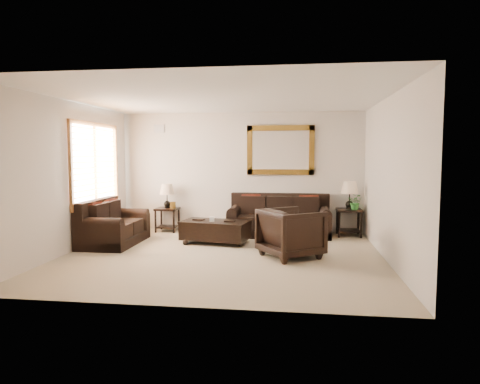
# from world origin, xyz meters

# --- Properties ---
(room) EXTENTS (5.51, 5.01, 2.71)m
(room) POSITION_xyz_m (0.00, 0.00, 1.35)
(room) COLOR gray
(room) RESTS_ON ground
(window) EXTENTS (0.07, 1.96, 1.66)m
(window) POSITION_xyz_m (-2.70, 0.90, 1.55)
(window) COLOR white
(window) RESTS_ON room
(mirror) EXTENTS (1.50, 0.06, 1.10)m
(mirror) POSITION_xyz_m (0.90, 2.47, 1.85)
(mirror) COLOR #4C350F
(mirror) RESTS_ON room
(air_vent) EXTENTS (0.25, 0.02, 0.18)m
(air_vent) POSITION_xyz_m (-1.90, 2.48, 2.35)
(air_vent) COLOR #999999
(air_vent) RESTS_ON room
(sofa) EXTENTS (2.17, 0.94, 0.89)m
(sofa) POSITION_xyz_m (0.90, 2.07, 0.32)
(sofa) COLOR black
(sofa) RESTS_ON room
(loveseat) EXTENTS (0.92, 1.55, 0.87)m
(loveseat) POSITION_xyz_m (-2.33, 0.73, 0.32)
(loveseat) COLOR black
(loveseat) RESTS_ON room
(end_table_left) EXTENTS (0.49, 0.49, 1.09)m
(end_table_left) POSITION_xyz_m (-1.65, 2.21, 0.71)
(end_table_left) COLOR black
(end_table_left) RESTS_ON room
(end_table_right) EXTENTS (0.53, 0.53, 1.17)m
(end_table_right) POSITION_xyz_m (2.40, 2.19, 0.77)
(end_table_right) COLOR black
(end_table_right) RESTS_ON room
(coffee_table) EXTENTS (1.41, 0.92, 0.55)m
(coffee_table) POSITION_xyz_m (-0.32, 1.06, 0.28)
(coffee_table) COLOR black
(coffee_table) RESTS_ON room
(armchair) EXTENTS (1.20, 1.21, 0.92)m
(armchair) POSITION_xyz_m (1.18, 0.09, 0.46)
(armchair) COLOR black
(armchair) RESTS_ON floor
(potted_plant) EXTENTS (0.41, 0.43, 0.26)m
(potted_plant) POSITION_xyz_m (2.52, 2.10, 0.71)
(potted_plant) COLOR #225B1F
(potted_plant) RESTS_ON end_table_right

